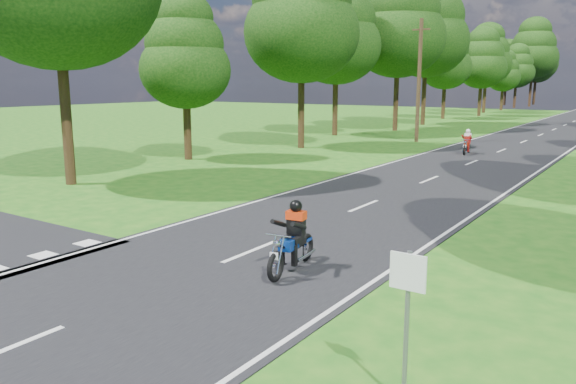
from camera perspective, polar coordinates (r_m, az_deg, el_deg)
The scene contains 7 objects.
ground at distance 11.92m, azimuth -9.84°, elevation -8.43°, with size 160.00×160.00×0.00m, color #1B5B14.
main_road at distance 58.71m, azimuth 26.33°, elevation 6.11°, with size 7.00×140.00×0.02m, color black.
road_markings at distance 56.88m, azimuth 25.93°, elevation 6.04°, with size 7.40×140.00×0.01m.
telegraph_pole at distance 38.62m, azimuth 13.16°, elevation 11.00°, with size 1.20×0.26×8.00m.
road_sign at distance 6.98m, azimuth 12.00°, elevation -11.08°, with size 0.45×0.07×2.00m.
rider_near_blue at distance 11.81m, azimuth 0.38°, elevation -4.52°, with size 0.60×1.80×1.50m, color navy, non-canonical shape.
rider_far_red at distance 32.80m, azimuth 17.73°, elevation 4.90°, with size 0.55×1.65×1.37m, color #AF250D, non-canonical shape.
Camera 1 is at (7.84, -8.05, 3.95)m, focal length 35.00 mm.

